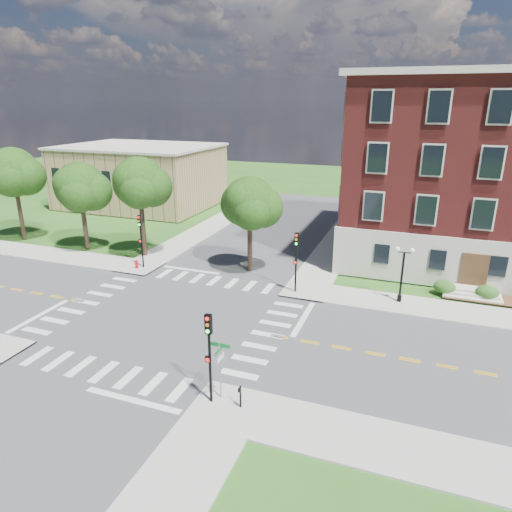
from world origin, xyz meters
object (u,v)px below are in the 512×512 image
(twin_lamp_west, at_px, (402,271))
(push_button_post, at_px, (240,395))
(traffic_signal_nw, at_px, (141,234))
(street_sign_pole, at_px, (220,359))
(traffic_signal_ne, at_px, (296,255))
(fire_hydrant, at_px, (137,264))
(traffic_signal_se, at_px, (209,347))

(twin_lamp_west, height_order, push_button_post, twin_lamp_west)
(traffic_signal_nw, height_order, street_sign_pole, traffic_signal_nw)
(traffic_signal_ne, height_order, push_button_post, traffic_signal_ne)
(traffic_signal_nw, distance_m, push_button_post, 22.01)
(traffic_signal_nw, distance_m, fire_hydrant, 2.78)
(traffic_signal_ne, height_order, traffic_signal_nw, same)
(street_sign_pole, distance_m, push_button_post, 1.98)
(fire_hydrant, bearing_deg, traffic_signal_nw, 45.11)
(twin_lamp_west, bearing_deg, street_sign_pole, -116.79)
(traffic_signal_se, bearing_deg, street_sign_pole, 54.82)
(traffic_signal_ne, xyz_separation_m, traffic_signal_nw, (-14.32, 0.60, 0.00))
(street_sign_pole, bearing_deg, push_button_post, -18.37)
(push_button_post, bearing_deg, traffic_signal_se, -177.53)
(traffic_signal_ne, height_order, fire_hydrant, traffic_signal_ne)
(traffic_signal_nw, xyz_separation_m, twin_lamp_west, (22.11, 0.33, -0.66))
(traffic_signal_nw, distance_m, street_sign_pole, 20.75)
(traffic_signal_ne, distance_m, street_sign_pole, 14.31)
(street_sign_pole, bearing_deg, traffic_signal_nw, 134.11)
(twin_lamp_west, xyz_separation_m, fire_hydrant, (-22.53, -0.75, -2.06))
(traffic_signal_se, relative_size, twin_lamp_west, 1.13)
(traffic_signal_ne, xyz_separation_m, fire_hydrant, (-14.73, 0.19, -2.72))
(traffic_signal_nw, relative_size, push_button_post, 4.00)
(street_sign_pole, height_order, fire_hydrant, street_sign_pole)
(push_button_post, height_order, fire_hydrant, push_button_post)
(street_sign_pole, relative_size, fire_hydrant, 4.13)
(traffic_signal_ne, height_order, street_sign_pole, traffic_signal_ne)
(traffic_signal_ne, xyz_separation_m, street_sign_pole, (0.11, -14.28, -0.88))
(traffic_signal_ne, distance_m, fire_hydrant, 14.98)
(push_button_post, bearing_deg, traffic_signal_nw, 135.67)
(twin_lamp_west, xyz_separation_m, push_button_post, (-6.46, -15.62, -1.73))
(traffic_signal_ne, bearing_deg, traffic_signal_se, -90.85)
(traffic_signal_nw, distance_m, twin_lamp_west, 22.13)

